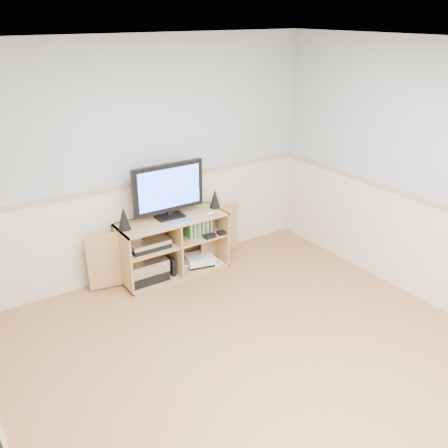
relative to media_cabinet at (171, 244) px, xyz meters
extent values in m
cube|color=tan|center=(-0.17, -2.05, -0.34)|extent=(4.00, 4.50, 0.02)
cube|color=white|center=(-0.17, -2.05, 2.18)|extent=(4.00, 4.50, 0.02)
cube|color=#ADB8BC|center=(-0.17, 0.21, 0.92)|extent=(4.00, 0.02, 2.50)
cube|color=beige|center=(-0.17, 0.19, 0.17)|extent=(4.00, 0.01, 1.00)
cube|color=tan|center=(-0.17, 0.18, 0.69)|extent=(4.00, 0.02, 0.04)
cube|color=tan|center=(0.00, -0.05, -0.32)|extent=(1.19, 0.45, 0.02)
cube|color=tan|center=(0.00, -0.05, 0.31)|extent=(1.19, 0.45, 0.02)
cube|color=tan|center=(-0.59, -0.05, -0.01)|extent=(0.02, 0.45, 0.65)
cube|color=tan|center=(0.59, -0.05, -0.01)|extent=(0.02, 0.45, 0.65)
cube|color=tan|center=(0.00, 0.16, -0.01)|extent=(1.19, 0.02, 0.65)
cube|color=tan|center=(0.00, -0.05, -0.01)|extent=(0.02, 0.43, 0.61)
cube|color=tan|center=(-0.30, -0.05, 0.05)|extent=(0.57, 0.41, 0.02)
cube|color=tan|center=(0.30, -0.05, 0.05)|extent=(0.57, 0.41, 0.02)
cube|color=tan|center=(-0.64, 0.01, -0.01)|extent=(0.57, 0.12, 0.61)
cube|color=tan|center=(0.64, 0.01, -0.01)|extent=(0.57, 0.12, 0.61)
cube|color=black|center=(0.00, 0.00, 0.33)|extent=(0.30, 0.18, 0.02)
cube|color=black|center=(0.00, 0.00, 0.37)|extent=(0.05, 0.04, 0.06)
cube|color=black|center=(0.00, 0.00, 0.66)|extent=(0.80, 0.05, 0.51)
cube|color=#2E64F7|center=(0.00, -0.03, 0.66)|extent=(0.71, 0.01, 0.42)
cone|color=black|center=(-0.53, -0.03, 0.44)|extent=(0.13, 0.13, 0.24)
cone|color=black|center=(0.56, -0.03, 0.43)|extent=(0.12, 0.12, 0.22)
cube|color=silver|center=(0.01, -0.19, 0.32)|extent=(0.30, 0.15, 0.01)
ellipsoid|color=white|center=(0.39, -0.19, 0.34)|extent=(0.10, 0.07, 0.04)
cube|color=black|center=(-0.34, -0.05, -0.26)|extent=(0.42, 0.31, 0.11)
cube|color=silver|center=(-0.34, -0.05, -0.14)|extent=(0.42, 0.31, 0.13)
cube|color=black|center=(-0.30, -0.05, 0.08)|extent=(0.42, 0.29, 0.05)
cube|color=silver|center=(-0.30, -0.05, 0.13)|extent=(0.42, 0.29, 0.05)
cube|color=black|center=(-0.06, -0.10, -0.21)|extent=(0.04, 0.14, 0.20)
cube|color=white|center=(0.20, -0.02, -0.29)|extent=(0.24, 0.20, 0.05)
cube|color=black|center=(0.32, -0.07, -0.30)|extent=(0.34, 0.30, 0.03)
cube|color=white|center=(0.32, -0.07, -0.24)|extent=(0.36, 0.32, 0.08)
cube|color=white|center=(0.52, -0.15, -0.30)|extent=(0.04, 0.14, 0.03)
cube|color=white|center=(0.50, 0.01, -0.30)|extent=(0.09, 0.15, 0.03)
cube|color=#3F8C3F|center=(0.32, -0.07, 0.15)|extent=(0.30, 0.14, 0.19)
cube|color=white|center=(0.83, 0.18, 0.27)|extent=(0.12, 0.03, 0.12)
camera|label=1|loc=(-2.25, -4.44, 2.37)|focal=40.00mm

